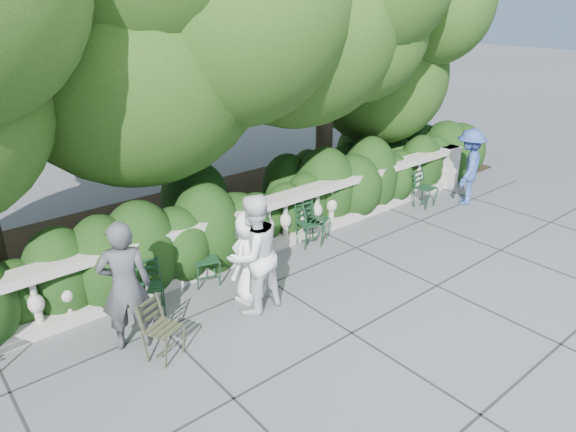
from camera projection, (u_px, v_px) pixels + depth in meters
ground at (328, 292)px, 8.21m from camera, size 90.00×90.00×0.00m
balustrade at (260, 229)px, 9.29m from camera, size 12.00×0.44×1.00m
shrub_hedge at (224, 232)px, 10.32m from camera, size 15.00×2.60×1.70m
tree_canopy at (240, 20)px, 9.31m from camera, size 15.04×6.52×6.78m
chair_a at (153, 318)px, 7.55m from camera, size 0.57×0.60×0.84m
chair_c at (209, 288)px, 8.33m from camera, size 0.56×0.59×0.84m
chair_d at (324, 243)px, 9.86m from camera, size 0.62×0.63×0.84m
chair_e at (313, 248)px, 9.66m from camera, size 0.52×0.55×0.84m
chair_f at (429, 208)px, 11.47m from camera, size 0.49×0.53×0.84m
chair_weathered at (175, 360)px, 6.67m from camera, size 0.59×0.61×0.84m
person_businessman at (249, 257)px, 7.75m from camera, size 0.85×0.71×1.47m
person_woman_grey at (125, 286)px, 6.61m from camera, size 0.79×0.67×1.83m
person_casual_man at (253, 255)px, 7.42m from camera, size 0.94×0.75×1.83m
person_older_blue at (468, 167)px, 11.44m from camera, size 1.27×1.04×1.72m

